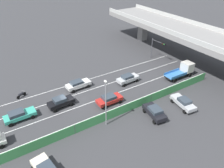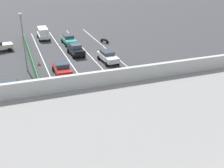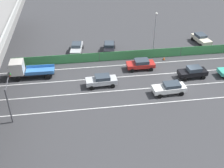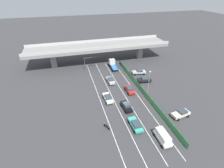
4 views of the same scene
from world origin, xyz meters
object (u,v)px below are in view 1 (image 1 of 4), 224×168
Objects in this scene: car_sedan_silver at (128,78)px; parked_wagon_silver at (183,102)px; car_taxi_teal at (19,115)px; motorcycle at (21,95)px; car_sedan_red at (109,99)px; flatbed_truck_blue at (184,70)px; traffic_light at (157,46)px; traffic_cone at (92,120)px; car_sedan_white at (78,84)px; street_lamp at (106,99)px; car_sedan_black at (61,102)px; parked_sedan_dark at (155,112)px.

car_sedan_silver is 0.93× the size of parked_wagon_silver.
parked_wagon_silver is (11.01, 3.12, -0.03)m from car_sedan_silver.
motorcycle is (-6.02, 1.57, -0.43)m from car_taxi_teal.
flatbed_truck_blue reaches higher than car_sedan_red.
traffic_light reaches higher than traffic_cone.
traffic_light is 8.64× the size of traffic_cone.
car_sedan_silver is 0.92× the size of traffic_light.
car_sedan_red is at bearing 18.72° from car_sedan_white.
car_sedan_red is 2.44× the size of motorcycle.
car_sedan_red is at bearing 117.74° from traffic_cone.
parked_wagon_silver is 0.63× the size of street_lamp.
flatbed_truck_blue reaches higher than car_taxi_teal.
parked_sedan_dark is (10.02, 11.19, -0.03)m from car_sedan_black.
car_sedan_red is at bearing 143.27° from street_lamp.
car_taxi_teal is 8.33× the size of traffic_cone.
flatbed_truck_blue is 22.30m from traffic_cone.
flatbed_truck_blue is 21.34m from street_lamp.
car_sedan_silver is 1.00× the size of parked_sedan_dark.
traffic_cone is at bearing -63.77° from traffic_light.
car_taxi_teal is 0.61× the size of street_lamp.
car_sedan_red is 7.45m from car_sedan_white.
street_lamp is (12.85, -21.13, 1.07)m from traffic_light.
parked_wagon_silver is at bearing 76.57° from street_lamp.
car_sedan_silver is (-0.35, 13.66, -0.04)m from car_sedan_black.
car_sedan_black is 0.90× the size of traffic_light.
motorcycle is at bearing -135.45° from parked_sedan_dark.
traffic_cone is (11.12, -22.58, -3.23)m from traffic_light.
car_taxi_teal is 20.10m from car_sedan_silver.
car_sedan_white is at bearing -85.26° from traffic_light.
car_sedan_black is at bearing -78.23° from traffic_light.
car_sedan_red and car_sedan_white have the same top height.
traffic_light is at bearing 152.20° from parked_wagon_silver.
street_lamp reaches higher than car_sedan_white.
street_lamp is at bearing -108.59° from parked_sedan_dark.
flatbed_truck_blue is (3.50, 24.73, 0.44)m from car_sedan_black.
car_sedan_red is 15.48m from motorcycle.
flatbed_truck_blue is at bearing 70.63° from car_sedan_white.
parked_sedan_dark is (16.32, 16.07, 0.47)m from motorcycle.
car_sedan_red is 5.12m from traffic_cone.
parked_sedan_dark is at bearing 64.32° from traffic_cone.
traffic_light reaches higher than motorcycle.
car_sedan_black is 15.02m from parked_sedan_dark.
flatbed_truck_blue is at bearing 96.13° from traffic_cone.
traffic_light is at bearing 137.52° from parked_sedan_dark.
car_sedan_red is 17.66m from flatbed_truck_blue.
flatbed_truck_blue is at bearing 81.94° from car_sedan_black.
traffic_cone is (9.42, -2.11, -0.65)m from car_sedan_white.
car_sedan_red is at bearing -64.15° from traffic_light.
street_lamp is 13.57× the size of traffic_cone.
car_sedan_black is 0.57× the size of street_lamp.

